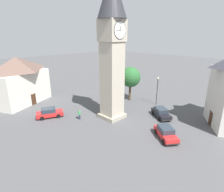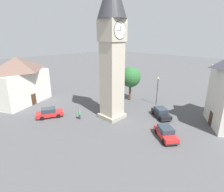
% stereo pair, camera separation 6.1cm
% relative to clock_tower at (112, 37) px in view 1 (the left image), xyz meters
% --- Properties ---
extents(ground_plane, '(200.00, 200.00, 0.00)m').
position_rel_clock_tower_xyz_m(ground_plane, '(-0.00, -0.00, -12.32)').
color(ground_plane, '#4C4C4F').
extents(clock_tower, '(4.10, 4.10, 21.06)m').
position_rel_clock_tower_xyz_m(clock_tower, '(0.00, 0.00, 0.00)').
color(clock_tower, '#A59C89').
rests_on(clock_tower, ground).
extents(car_blue_kerb, '(3.82, 4.32, 1.53)m').
position_rel_clock_tower_xyz_m(car_blue_kerb, '(-0.37, 9.35, -11.55)').
color(car_blue_kerb, red).
rests_on(car_blue_kerb, ground).
extents(car_silver_kerb, '(4.46, 3.20, 1.53)m').
position_rel_clock_tower_xyz_m(car_silver_kerb, '(7.14, -7.08, -11.55)').
color(car_silver_kerb, red).
rests_on(car_silver_kerb, ground).
extents(car_red_corner, '(3.69, 4.37, 1.53)m').
position_rel_clock_tower_xyz_m(car_red_corner, '(-5.57, 5.58, -11.55)').
color(car_red_corner, black).
rests_on(car_red_corner, ground).
extents(pedestrian, '(0.56, 0.27, 1.69)m').
position_rel_clock_tower_xyz_m(pedestrian, '(4.20, -3.00, -11.31)').
color(pedestrian, '#2D3351').
rests_on(pedestrian, ground).
extents(tree, '(4.00, 4.00, 6.78)m').
position_rel_clock_tower_xyz_m(tree, '(-8.40, -3.29, -7.57)').
color(tree, brown).
rests_on(tree, ground).
extents(building_terrace_right, '(12.29, 10.10, 8.84)m').
position_rel_clock_tower_xyz_m(building_terrace_right, '(7.74, -17.30, -7.80)').
color(building_terrace_right, silver).
rests_on(building_terrace_right, ground).
extents(lamp_post, '(0.36, 0.36, 5.30)m').
position_rel_clock_tower_xyz_m(lamp_post, '(-10.01, 1.93, -8.80)').
color(lamp_post, black).
rests_on(lamp_post, ground).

